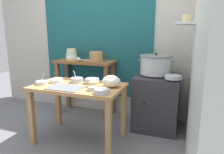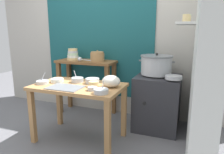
{
  "view_description": "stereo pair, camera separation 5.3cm",
  "coord_description": "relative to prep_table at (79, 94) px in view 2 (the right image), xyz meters",
  "views": [
    {
      "loc": [
        1.29,
        -2.16,
        1.37
      ],
      "look_at": [
        0.45,
        0.17,
        0.82
      ],
      "focal_mm": 33.48,
      "sensor_mm": 36.0,
      "label": 1
    },
    {
      "loc": [
        1.34,
        -2.15,
        1.37
      ],
      "look_at": [
        0.45,
        0.17,
        0.82
      ],
      "focal_mm": 33.48,
      "sensor_mm": 36.0,
      "label": 2
    }
  ],
  "objects": [
    {
      "name": "bowl_stack_enamel",
      "position": [
        -0.56,
        0.81,
        0.37
      ],
      "size": [
        0.2,
        0.2,
        0.19
      ],
      "color": "#E5C684",
      "rests_on": "back_shelf_table"
    },
    {
      "name": "wall_right",
      "position": [
        1.34,
        0.18,
        0.69
      ],
      "size": [
        0.3,
        3.2,
        2.6
      ],
      "color": "silver",
      "rests_on": "ground"
    },
    {
      "name": "wall_back",
      "position": [
        0.02,
        1.08,
        0.69
      ],
      "size": [
        4.4,
        0.12,
        2.6
      ],
      "color": "#B2ADA3",
      "rests_on": "ground"
    },
    {
      "name": "serving_tray",
      "position": [
        -0.08,
        -0.17,
        0.12
      ],
      "size": [
        0.4,
        0.28,
        0.01
      ],
      "primitive_type": "cube",
      "color": "slate",
      "rests_on": "prep_table"
    },
    {
      "name": "prep_bowl_4",
      "position": [
        0.12,
        0.14,
        0.15
      ],
      "size": [
        0.17,
        0.17,
        0.06
      ],
      "color": "#B7BABF",
      "rests_on": "prep_table"
    },
    {
      "name": "prep_bowl_1",
      "position": [
        -0.33,
        0.03,
        0.14
      ],
      "size": [
        0.16,
        0.16,
        0.05
      ],
      "color": "silver",
      "rests_on": "prep_table"
    },
    {
      "name": "stove_block",
      "position": [
        0.87,
        0.68,
        -0.23
      ],
      "size": [
        0.6,
        0.61,
        0.78
      ],
      "color": "#2D2D33",
      "rests_on": "ground"
    },
    {
      "name": "prep_bowl_0",
      "position": [
        0.21,
        -0.01,
        0.15
      ],
      "size": [
        0.11,
        0.11,
        0.07
      ],
      "color": "#E5C684",
      "rests_on": "prep_table"
    },
    {
      "name": "clay_pot",
      "position": [
        -0.12,
        0.81,
        0.36
      ],
      "size": [
        0.22,
        0.22,
        0.17
      ],
      "color": "#A37A4C",
      "rests_on": "back_shelf_table"
    },
    {
      "name": "prep_bowl_5",
      "position": [
        -0.45,
        -0.11,
        0.13
      ],
      "size": [
        0.15,
        0.15,
        0.14
      ],
      "color": "#B7BABF",
      "rests_on": "prep_table"
    },
    {
      "name": "wide_pan",
      "position": [
        1.08,
        0.48,
        0.19
      ],
      "size": [
        0.21,
        0.21,
        0.04
      ],
      "primitive_type": "cylinder",
      "color": "#B7BABF",
      "rests_on": "stove_block"
    },
    {
      "name": "plastic_bag",
      "position": [
        0.41,
        0.05,
        0.18
      ],
      "size": [
        0.22,
        0.19,
        0.14
      ],
      "primitive_type": "ellipsoid",
      "color": "silver",
      "rests_on": "prep_table"
    },
    {
      "name": "back_shelf_table",
      "position": [
        -0.32,
        0.81,
        0.07
      ],
      "size": [
        0.96,
        0.4,
        0.9
      ],
      "color": "brown",
      "rests_on": "ground"
    },
    {
      "name": "prep_bowl_2",
      "position": [
        0.26,
        -0.15,
        0.13
      ],
      "size": [
        0.1,
        0.1,
        0.04
      ],
      "color": "#B7BABF",
      "rests_on": "prep_table"
    },
    {
      "name": "steamer_pot",
      "position": [
        0.83,
        0.7,
        0.3
      ],
      "size": [
        0.49,
        0.44,
        0.3
      ],
      "color": "#B7BABF",
      "rests_on": "stove_block"
    },
    {
      "name": "prep_table",
      "position": [
        0.0,
        0.0,
        0.0
      ],
      "size": [
        1.1,
        0.66,
        0.72
      ],
      "color": "#B27F4C",
      "rests_on": "ground"
    },
    {
      "name": "ground_plane",
      "position": [
        -0.06,
        -0.02,
        -0.61
      ],
      "size": [
        9.0,
        9.0,
        0.0
      ],
      "primitive_type": "plane",
      "color": "slate"
    },
    {
      "name": "ladle",
      "position": [
        -0.36,
        0.69,
        0.33
      ],
      "size": [
        0.29,
        0.14,
        0.07
      ],
      "color": "#B7BABF",
      "rests_on": "back_shelf_table"
    },
    {
      "name": "prep_bowl_3",
      "position": [
        -0.09,
        0.12,
        0.14
      ],
      "size": [
        0.16,
        0.16,
        0.15
      ],
      "color": "#B7BABF",
      "rests_on": "prep_table"
    },
    {
      "name": "prep_bowl_6",
      "position": [
        0.4,
        -0.23,
        0.14
      ],
      "size": [
        0.16,
        0.16,
        0.16
      ],
      "color": "#B7BABF",
      "rests_on": "prep_table"
    }
  ]
}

